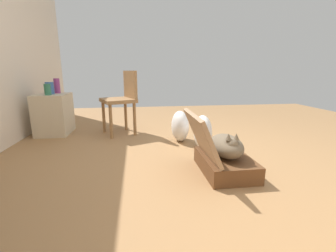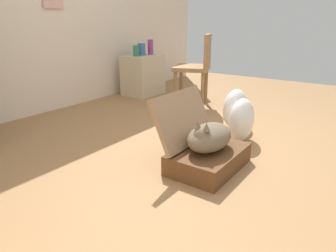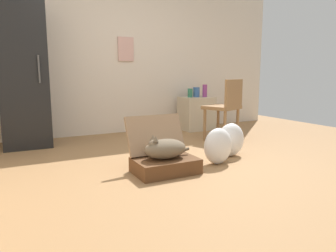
{
  "view_description": "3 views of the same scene",
  "coord_description": "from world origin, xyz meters",
  "px_view_note": "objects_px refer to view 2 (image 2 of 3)",
  "views": [
    {
      "loc": [
        -2.1,
        0.64,
        0.91
      ],
      "look_at": [
        -0.0,
        0.35,
        0.4
      ],
      "focal_mm": 24.59,
      "sensor_mm": 36.0,
      "label": 1
    },
    {
      "loc": [
        -2.1,
        -1.12,
        1.06
      ],
      "look_at": [
        -0.25,
        0.2,
        0.28
      ],
      "focal_mm": 32.65,
      "sensor_mm": 36.0,
      "label": 2
    },
    {
      "loc": [
        -1.6,
        -2.9,
        0.99
      ],
      "look_at": [
        -0.1,
        0.0,
        0.45
      ],
      "focal_mm": 33.8,
      "sensor_mm": 36.0,
      "label": 3
    }
  ],
  "objects_px": {
    "vase_tall": "(136,51)",
    "vase_round": "(141,49)",
    "plastic_bag_white": "(241,120)",
    "chair": "(197,66)",
    "cat": "(209,137)",
    "vase_short": "(150,47)",
    "side_table": "(143,75)",
    "plastic_bag_clear": "(235,108)",
    "suitcase_base": "(209,159)"
  },
  "relations": [
    {
      "from": "plastic_bag_white",
      "to": "chair",
      "type": "bearing_deg",
      "value": 49.33
    },
    {
      "from": "vase_round",
      "to": "side_table",
      "type": "bearing_deg",
      "value": -90.0
    },
    {
      "from": "vase_tall",
      "to": "vase_short",
      "type": "distance_m",
      "value": 0.28
    },
    {
      "from": "suitcase_base",
      "to": "plastic_bag_white",
      "type": "height_order",
      "value": "plastic_bag_white"
    },
    {
      "from": "plastic_bag_clear",
      "to": "plastic_bag_white",
      "type": "bearing_deg",
      "value": -148.51
    },
    {
      "from": "suitcase_base",
      "to": "plastic_bag_white",
      "type": "xyz_separation_m",
      "value": [
        0.66,
        0.02,
        0.13
      ]
    },
    {
      "from": "side_table",
      "to": "chair",
      "type": "distance_m",
      "value": 1.04
    },
    {
      "from": "cat",
      "to": "plastic_bag_white",
      "type": "distance_m",
      "value": 0.67
    },
    {
      "from": "chair",
      "to": "vase_short",
      "type": "bearing_deg",
      "value": -127.91
    },
    {
      "from": "plastic_bag_white",
      "to": "vase_short",
      "type": "bearing_deg",
      "value": 60.2
    },
    {
      "from": "suitcase_base",
      "to": "vase_tall",
      "type": "height_order",
      "value": "vase_tall"
    },
    {
      "from": "side_table",
      "to": "vase_tall",
      "type": "distance_m",
      "value": 0.39
    },
    {
      "from": "vase_tall",
      "to": "chair",
      "type": "height_order",
      "value": "chair"
    },
    {
      "from": "suitcase_base",
      "to": "vase_short",
      "type": "relative_size",
      "value": 2.87
    },
    {
      "from": "cat",
      "to": "chair",
      "type": "distance_m",
      "value": 1.82
    },
    {
      "from": "plastic_bag_clear",
      "to": "vase_tall",
      "type": "bearing_deg",
      "value": 74.55
    },
    {
      "from": "vase_round",
      "to": "vase_tall",
      "type": "bearing_deg",
      "value": -172.61
    },
    {
      "from": "vase_tall",
      "to": "chair",
      "type": "relative_size",
      "value": 0.17
    },
    {
      "from": "cat",
      "to": "vase_tall",
      "type": "bearing_deg",
      "value": 53.08
    },
    {
      "from": "plastic_bag_clear",
      "to": "vase_tall",
      "type": "height_order",
      "value": "vase_tall"
    },
    {
      "from": "cat",
      "to": "vase_round",
      "type": "xyz_separation_m",
      "value": [
        1.64,
        2.01,
        0.41
      ]
    },
    {
      "from": "cat",
      "to": "plastic_bag_white",
      "type": "relative_size",
      "value": 1.29
    },
    {
      "from": "plastic_bag_clear",
      "to": "vase_round",
      "type": "relative_size",
      "value": 2.35
    },
    {
      "from": "plastic_bag_white",
      "to": "vase_round",
      "type": "distance_m",
      "value": 2.26
    },
    {
      "from": "plastic_bag_white",
      "to": "suitcase_base",
      "type": "bearing_deg",
      "value": -177.9
    },
    {
      "from": "plastic_bag_clear",
      "to": "chair",
      "type": "bearing_deg",
      "value": 57.07
    },
    {
      "from": "plastic_bag_white",
      "to": "chair",
      "type": "relative_size",
      "value": 0.44
    },
    {
      "from": "vase_round",
      "to": "suitcase_base",
      "type": "bearing_deg",
      "value": -128.98
    },
    {
      "from": "plastic_bag_white",
      "to": "side_table",
      "type": "height_order",
      "value": "side_table"
    },
    {
      "from": "plastic_bag_white",
      "to": "plastic_bag_clear",
      "type": "xyz_separation_m",
      "value": [
        0.34,
        0.21,
        -0.0
      ]
    },
    {
      "from": "cat",
      "to": "plastic_bag_clear",
      "type": "relative_size",
      "value": 1.29
    },
    {
      "from": "plastic_bag_white",
      "to": "vase_round",
      "type": "bearing_deg",
      "value": 64.08
    },
    {
      "from": "plastic_bag_clear",
      "to": "chair",
      "type": "relative_size",
      "value": 0.44
    },
    {
      "from": "suitcase_base",
      "to": "vase_tall",
      "type": "relative_size",
      "value": 4.09
    },
    {
      "from": "plastic_bag_clear",
      "to": "vase_short",
      "type": "distance_m",
      "value": 1.95
    },
    {
      "from": "side_table",
      "to": "vase_tall",
      "type": "xyz_separation_m",
      "value": [
        -0.14,
        -0.0,
        0.37
      ]
    },
    {
      "from": "suitcase_base",
      "to": "vase_round",
      "type": "xyz_separation_m",
      "value": [
        1.63,
        2.02,
        0.59
      ]
    },
    {
      "from": "vase_tall",
      "to": "vase_short",
      "type": "xyz_separation_m",
      "value": [
        0.28,
        -0.04,
        0.03
      ]
    },
    {
      "from": "side_table",
      "to": "chair",
      "type": "height_order",
      "value": "chair"
    },
    {
      "from": "vase_short",
      "to": "vase_round",
      "type": "bearing_deg",
      "value": 157.73
    },
    {
      "from": "side_table",
      "to": "chair",
      "type": "xyz_separation_m",
      "value": [
        -0.13,
        -1.0,
        0.23
      ]
    },
    {
      "from": "cat",
      "to": "vase_round",
      "type": "height_order",
      "value": "vase_round"
    },
    {
      "from": "suitcase_base",
      "to": "vase_tall",
      "type": "bearing_deg",
      "value": 53.25
    },
    {
      "from": "cat",
      "to": "plastic_bag_white",
      "type": "height_order",
      "value": "plastic_bag_white"
    },
    {
      "from": "plastic_bag_white",
      "to": "vase_tall",
      "type": "relative_size",
      "value": 2.63
    },
    {
      "from": "plastic_bag_white",
      "to": "vase_tall",
      "type": "height_order",
      "value": "vase_tall"
    },
    {
      "from": "vase_tall",
      "to": "vase_round",
      "type": "bearing_deg",
      "value": 7.39
    },
    {
      "from": "vase_short",
      "to": "chair",
      "type": "xyz_separation_m",
      "value": [
        -0.27,
        -0.96,
        -0.17
      ]
    },
    {
      "from": "side_table",
      "to": "vase_short",
      "type": "xyz_separation_m",
      "value": [
        0.14,
        -0.04,
        0.4
      ]
    },
    {
      "from": "cat",
      "to": "chair",
      "type": "relative_size",
      "value": 0.57
    }
  ]
}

